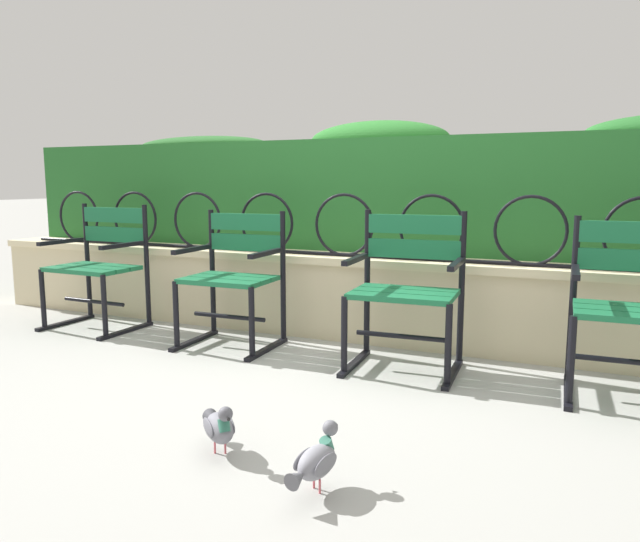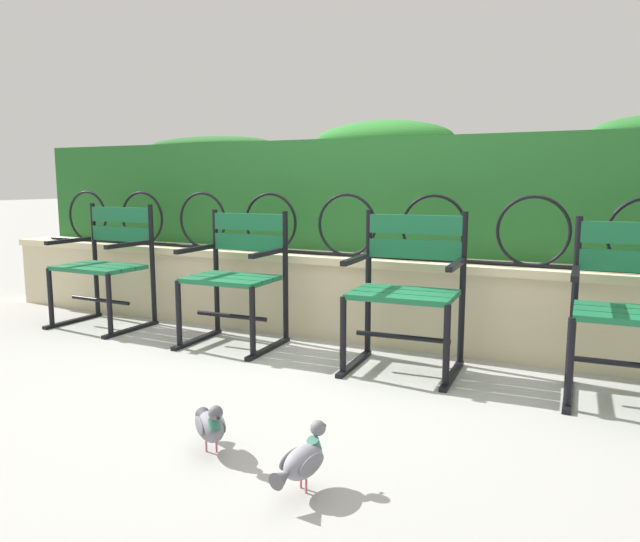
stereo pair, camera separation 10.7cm
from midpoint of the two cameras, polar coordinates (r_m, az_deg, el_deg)
ground_plane at (r=3.51m, az=0.43°, el=-9.05°), size 60.00×60.00×0.00m
stone_wall at (r=4.10m, az=4.86°, el=-2.43°), size 6.26×0.41×0.56m
iron_arch_fence at (r=4.00m, az=3.43°, el=4.09°), size 5.74×0.02×0.42m
hedge_row at (r=4.41m, az=7.30°, el=7.69°), size 6.13×0.49×0.93m
park_chair_leftmost at (r=4.68m, az=-18.95°, el=0.83°), size 0.64×0.53×0.89m
park_chair_centre_left at (r=3.94m, az=-7.10°, el=-0.25°), size 0.60×0.54×0.87m
park_chair_centre_right at (r=3.43m, az=9.12°, el=-1.48°), size 0.63×0.55×0.89m
park_chair_rightmost at (r=3.28m, az=28.86°, el=-2.89°), size 0.64×0.54×0.88m
pigeon_near_chairs at (r=2.47m, az=-9.07°, el=-14.17°), size 0.24×0.22×0.22m
pigeon_far_side at (r=2.16m, az=-0.17°, el=-17.52°), size 0.12×0.29×0.22m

